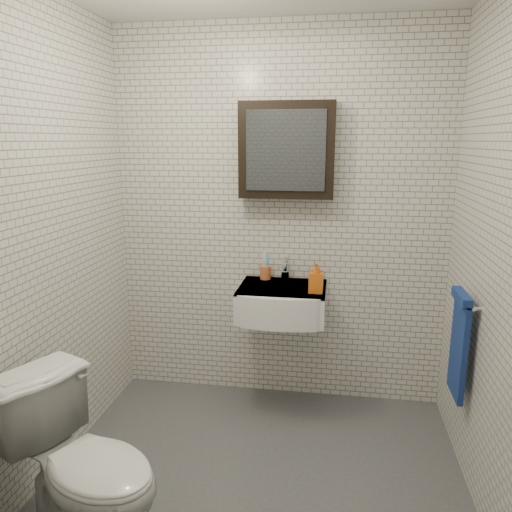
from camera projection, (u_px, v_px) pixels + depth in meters
The scene contains 9 objects.
ground at pixel (255, 481), 2.64m from camera, with size 2.20×2.00×0.01m, color #484A4F.
room_shell at pixel (255, 206), 2.31m from camera, with size 2.22×2.02×2.51m.
washbasin at pixel (282, 303), 3.17m from camera, with size 0.55×0.50×0.20m.
faucet at pixel (285, 270), 3.32m from camera, with size 0.06×0.20×0.15m.
mirror_cabinet at pixel (287, 150), 3.14m from camera, with size 0.60×0.15×0.60m.
towel_rail at pixel (459, 341), 2.65m from camera, with size 0.09×0.30×0.58m.
toothbrush_cup at pixel (265, 272), 3.35m from camera, with size 0.09×0.09×0.20m.
soap_bottle at pixel (316, 277), 3.05m from camera, with size 0.09×0.09×0.19m, color orange.
toilet at pixel (85, 468), 2.15m from camera, with size 0.43×0.76×0.77m, color white.
Camera 1 is at (0.37, -2.27, 1.76)m, focal length 35.00 mm.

